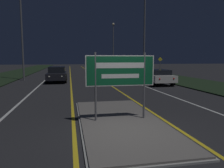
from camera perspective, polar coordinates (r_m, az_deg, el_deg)
name	(u,v)px	position (r m, az deg, el deg)	size (l,w,h in m)	color
ground_plane	(129,133)	(6.72, 4.43, -12.59)	(160.00, 160.00, 0.00)	#232326
median_island	(120,121)	(7.77, 2.14, -9.57)	(2.85, 6.67, 0.10)	#999993
verge_right	(159,76)	(28.50, 12.18, 2.13)	(5.00, 100.00, 0.08)	black
centre_line_yellow_left	(70,74)	(31.19, -10.83, 2.47)	(0.12, 70.00, 0.01)	gold
centre_line_yellow_right	(93,74)	(31.37, -4.92, 2.59)	(0.12, 70.00, 0.01)	gold
lane_line_white_left	(51,75)	(31.29, -15.57, 2.36)	(0.12, 70.00, 0.01)	silver
lane_line_white_right	(111,74)	(31.74, -0.27, 2.66)	(0.12, 70.00, 0.01)	silver
edge_line_white_left	(28,75)	(31.67, -21.00, 2.21)	(0.10, 70.00, 0.01)	silver
edge_line_white_right	(131,74)	(32.44, 4.95, 2.72)	(0.10, 70.00, 0.01)	silver
highway_sign	(120,73)	(7.47, 2.21, 2.89)	(2.39, 0.07, 2.32)	#56565B
streetlight_left_near	(21,20)	(24.24, -22.63, 15.21)	(0.47, 0.47, 10.00)	#56565B
streetlight_right_near	(145,16)	(24.20, 8.53, 17.05)	(0.50, 0.50, 10.75)	#56565B
streetlight_right_far	(113,41)	(42.11, 0.33, 11.08)	(0.47, 0.47, 8.87)	#56565B
car_receding_0	(156,76)	(19.33, 11.41, 2.02)	(2.03, 4.51, 1.28)	silver
car_receding_1	(104,69)	(29.34, -2.14, 3.90)	(1.89, 4.74, 1.50)	maroon
car_receding_2	(114,67)	(38.54, 0.61, 4.54)	(1.99, 4.83, 1.52)	black
car_approaching_0	(57,74)	(21.69, -14.16, 2.59)	(1.84, 4.84, 1.44)	black
warning_sign	(160,64)	(29.78, 12.46, 5.10)	(0.60, 0.06, 2.33)	#56565B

